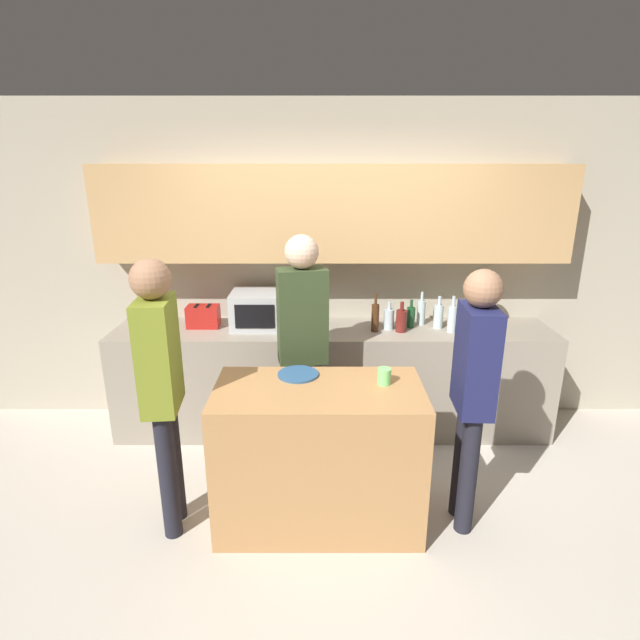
# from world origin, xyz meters

# --- Properties ---
(ground_plane) EXTENTS (14.00, 14.00, 0.00)m
(ground_plane) POSITION_xyz_m (0.00, 0.00, 0.00)
(ground_plane) COLOR beige
(back_wall) EXTENTS (6.40, 0.40, 2.70)m
(back_wall) POSITION_xyz_m (0.00, 1.66, 1.54)
(back_wall) COLOR #B2A893
(back_wall) RESTS_ON ground_plane
(back_counter) EXTENTS (3.60, 0.62, 0.91)m
(back_counter) POSITION_xyz_m (0.00, 1.39, 0.45)
(back_counter) COLOR gray
(back_counter) RESTS_ON ground_plane
(kitchen_island) EXTENTS (1.27, 0.65, 0.92)m
(kitchen_island) POSITION_xyz_m (-0.11, 0.23, 0.46)
(kitchen_island) COLOR #B27F4C
(kitchen_island) RESTS_ON ground_plane
(microwave) EXTENTS (0.52, 0.39, 0.30)m
(microwave) POSITION_xyz_m (-0.57, 1.44, 1.06)
(microwave) COLOR #B7BABC
(microwave) RESTS_ON back_counter
(toaster) EXTENTS (0.26, 0.16, 0.18)m
(toaster) POSITION_xyz_m (-1.07, 1.44, 1.00)
(toaster) COLOR #B21E19
(toaster) RESTS_ON back_counter
(potted_plant) EXTENTS (0.14, 0.14, 0.40)m
(potted_plant) POSITION_xyz_m (1.27, 1.44, 1.10)
(potted_plant) COLOR silver
(potted_plant) RESTS_ON back_counter
(bottle_0) EXTENTS (0.06, 0.06, 0.31)m
(bottle_0) POSITION_xyz_m (0.34, 1.32, 1.02)
(bottle_0) COLOR #472814
(bottle_0) RESTS_ON back_counter
(bottle_1) EXTENTS (0.08, 0.08, 0.23)m
(bottle_1) POSITION_xyz_m (0.46, 1.38, 0.99)
(bottle_1) COLOR silver
(bottle_1) RESTS_ON back_counter
(bottle_2) EXTENTS (0.09, 0.09, 0.25)m
(bottle_2) POSITION_xyz_m (0.55, 1.32, 1.00)
(bottle_2) COLOR maroon
(bottle_2) RESTS_ON back_counter
(bottle_3) EXTENTS (0.07, 0.07, 0.23)m
(bottle_3) POSITION_xyz_m (0.64, 1.43, 0.99)
(bottle_3) COLOR #194723
(bottle_3) RESTS_ON back_counter
(bottle_4) EXTENTS (0.07, 0.07, 0.28)m
(bottle_4) POSITION_xyz_m (0.74, 1.51, 1.01)
(bottle_4) COLOR silver
(bottle_4) RESTS_ON back_counter
(bottle_5) EXTENTS (0.08, 0.08, 0.27)m
(bottle_5) POSITION_xyz_m (0.87, 1.41, 1.01)
(bottle_5) COLOR silver
(bottle_5) RESTS_ON back_counter
(bottle_6) EXTENTS (0.07, 0.07, 0.30)m
(bottle_6) POSITION_xyz_m (0.96, 1.31, 1.02)
(bottle_6) COLOR silver
(bottle_6) RESTS_ON back_counter
(plate_on_island) EXTENTS (0.26, 0.26, 0.01)m
(plate_on_island) POSITION_xyz_m (-0.24, 0.42, 0.93)
(plate_on_island) COLOR #2D5684
(plate_on_island) RESTS_ON kitchen_island
(cup_0) EXTENTS (0.08, 0.08, 0.10)m
(cup_0) POSITION_xyz_m (0.29, 0.29, 0.97)
(cup_0) COLOR #7BE879
(cup_0) RESTS_ON kitchen_island
(person_left) EXTENTS (0.23, 0.36, 1.73)m
(person_left) POSITION_xyz_m (-1.03, 0.15, 1.04)
(person_left) COLOR black
(person_left) RESTS_ON ground_plane
(person_center) EXTENTS (0.22, 0.35, 1.66)m
(person_center) POSITION_xyz_m (0.80, 0.19, 0.99)
(person_center) COLOR black
(person_center) RESTS_ON ground_plane
(person_right) EXTENTS (0.37, 0.25, 1.76)m
(person_right) POSITION_xyz_m (-0.23, 0.82, 1.06)
(person_right) COLOR black
(person_right) RESTS_ON ground_plane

